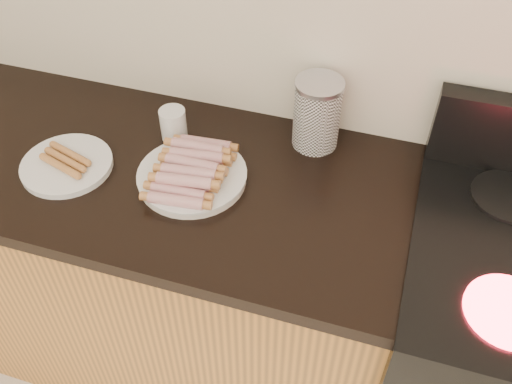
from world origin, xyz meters
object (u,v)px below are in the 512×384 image
(side_plate, at_px, (67,165))
(mug, at_px, (173,124))
(main_plate, at_px, (192,177))
(canister, at_px, (317,113))

(side_plate, xyz_separation_m, mug, (0.22, 0.20, 0.04))
(main_plate, relative_size, mug, 3.09)
(main_plate, bearing_deg, canister, 41.85)
(side_plate, xyz_separation_m, canister, (0.59, 0.29, 0.09))
(side_plate, bearing_deg, main_plate, 9.29)
(side_plate, bearing_deg, mug, 42.01)
(main_plate, relative_size, canister, 1.40)
(main_plate, height_order, mug, mug)
(side_plate, relative_size, mug, 2.65)
(main_plate, xyz_separation_m, side_plate, (-0.33, -0.05, -0.00))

